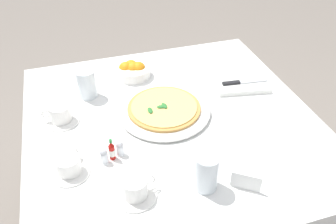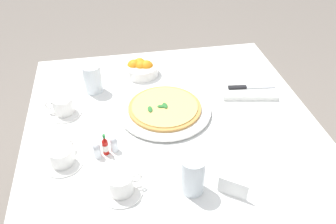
{
  "view_description": "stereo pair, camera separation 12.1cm",
  "coord_description": "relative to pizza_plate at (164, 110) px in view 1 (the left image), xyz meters",
  "views": [
    {
      "loc": [
        -0.31,
        -0.97,
        1.59
      ],
      "look_at": [
        -0.01,
        0.02,
        0.78
      ],
      "focal_mm": 37.53,
      "sensor_mm": 36.0,
      "label": 1
    },
    {
      "loc": [
        -0.19,
        -0.99,
        1.59
      ],
      "look_at": [
        -0.01,
        0.02,
        0.78
      ],
      "focal_mm": 37.53,
      "sensor_mm": 36.0,
      "label": 2
    }
  ],
  "objects": [
    {
      "name": "hot_sauce_bottle",
      "position": [
        -0.23,
        -0.18,
        0.02
      ],
      "size": [
        0.02,
        0.02,
        0.08
      ],
      "color": "#B7140F",
      "rests_on": "dining_table"
    },
    {
      "name": "dining_table",
      "position": [
        0.02,
        -0.05,
        -0.15
      ],
      "size": [
        1.07,
        1.07,
        0.76
      ],
      "color": "white",
      "rests_on": "ground_plane"
    },
    {
      "name": "salt_shaker",
      "position": [
        -0.2,
        -0.17,
        0.01
      ],
      "size": [
        0.03,
        0.03,
        0.06
      ],
      "color": "white",
      "rests_on": "dining_table"
    },
    {
      "name": "citrus_bowl",
      "position": [
        -0.06,
        0.29,
        0.02
      ],
      "size": [
        0.15,
        0.15,
        0.07
      ],
      "color": "white",
      "rests_on": "dining_table"
    },
    {
      "name": "coffee_cup_near_right",
      "position": [
        -0.37,
        -0.2,
        0.02
      ],
      "size": [
        0.13,
        0.13,
        0.06
      ],
      "color": "white",
      "rests_on": "dining_table"
    },
    {
      "name": "menu_card",
      "position": [
        0.13,
        -0.43,
        0.02
      ],
      "size": [
        0.08,
        0.06,
        0.06
      ],
      "rotation": [
        0.0,
        0.0,
        2.53
      ],
      "color": "white",
      "rests_on": "dining_table"
    },
    {
      "name": "water_glass_right_edge",
      "position": [
        0.01,
        -0.38,
        0.04
      ],
      "size": [
        0.07,
        0.07,
        0.13
      ],
      "color": "white",
      "rests_on": "dining_table"
    },
    {
      "name": "water_glass_near_left",
      "position": [
        -0.26,
        0.2,
        0.04
      ],
      "size": [
        0.08,
        0.08,
        0.12
      ],
      "color": "white",
      "rests_on": "dining_table"
    },
    {
      "name": "napkin_folded",
      "position": [
        0.36,
        0.07,
        -0.0
      ],
      "size": [
        0.24,
        0.17,
        0.02
      ],
      "rotation": [
        0.0,
        0.0,
        -0.18
      ],
      "color": "white",
      "rests_on": "dining_table"
    },
    {
      "name": "coffee_cup_back_corner",
      "position": [
        -0.38,
        0.06,
        0.02
      ],
      "size": [
        0.13,
        0.13,
        0.07
      ],
      "color": "white",
      "rests_on": "dining_table"
    },
    {
      "name": "pizza_plate",
      "position": [
        0.0,
        0.0,
        0.0
      ],
      "size": [
        0.35,
        0.35,
        0.02
      ],
      "color": "white",
      "rests_on": "dining_table"
    },
    {
      "name": "coffee_cup_left_edge",
      "position": [
        -0.19,
        -0.35,
        0.02
      ],
      "size": [
        0.13,
        0.13,
        0.07
      ],
      "color": "white",
      "rests_on": "dining_table"
    },
    {
      "name": "pizza",
      "position": [
        -0.0,
        -0.0,
        0.01
      ],
      "size": [
        0.28,
        0.28,
        0.02
      ],
      "color": "#C68E47",
      "rests_on": "pizza_plate"
    },
    {
      "name": "dinner_knife",
      "position": [
        0.37,
        0.07,
        0.01
      ],
      "size": [
        0.2,
        0.04,
        0.01
      ],
      "rotation": [
        0.0,
        0.0,
        -0.11
      ],
      "color": "silver",
      "rests_on": "napkin_folded"
    },
    {
      "name": "pepper_shaker",
      "position": [
        -0.26,
        -0.19,
        0.01
      ],
      "size": [
        0.03,
        0.03,
        0.06
      ],
      "color": "white",
      "rests_on": "dining_table"
    }
  ]
}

